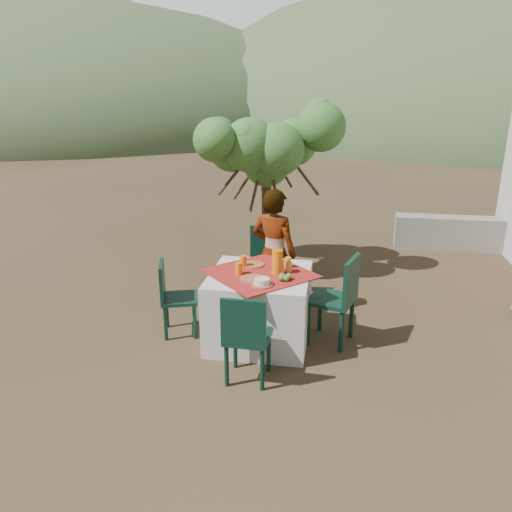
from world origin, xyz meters
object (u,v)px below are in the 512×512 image
Objects in this scene: chair_left at (173,295)px; juice_pitcher at (277,262)px; table at (260,307)px; chair_near at (246,335)px; chair_right at (339,296)px; shrub_tree at (272,156)px; person at (274,253)px; chair_far at (266,260)px.

juice_pitcher reaches higher than chair_left.
table is 1.50× the size of chair_near.
chair_right is 0.73m from juice_pitcher.
shrub_tree reaches higher than table.
table is 0.86× the size of person.
chair_near is at bearing 108.15° from person.
chair_left reaches higher than table.
chair_near is at bearing -86.29° from shrub_tree.
table is at bearing -176.92° from juice_pitcher.
shrub_tree reaches higher than chair_far.
chair_left is at bearing 54.03° from person.
juice_pitcher is (0.18, 0.01, 0.51)m from table.
juice_pitcher reaches higher than chair_right.
chair_right is 3.83× the size of juice_pitcher.
juice_pitcher reaches higher than chair_near.
chair_right reaches higher than table.
person is 1.73m from shrub_tree.
chair_far is 0.97× the size of chair_right.
chair_far is 1.94m from chair_near.
chair_left is (-0.95, -0.02, 0.08)m from table.
shrub_tree is at bearing 89.78° from chair_far.
juice_pitcher is (1.12, 0.03, 0.43)m from chair_left.
chair_far reaches higher than table.
juice_pitcher is (0.35, -2.11, -0.79)m from shrub_tree.
juice_pitcher is at bearing -80.76° from chair_far.
chair_near is 1.53m from person.
shrub_tree reaches higher than person.
chair_near is (0.02, -0.84, 0.10)m from table.
person reaches higher than juice_pitcher.
table is 1.40× the size of chair_far.
chair_far is at bearing -51.15° from person.
person reaches higher than table.
chair_near is 0.41× the size of shrub_tree.
chair_left is 2.57m from shrub_tree.
shrub_tree reaches higher than juice_pitcher.
chair_right is (0.82, 0.07, 0.15)m from table.
chair_left is at bearing -38.77° from chair_near.
shrub_tree is at bearing 99.56° from juice_pitcher.
chair_far is 1.13× the size of chair_left.
shrub_tree reaches higher than chair_left.
chair_right is (0.91, -1.02, 0.02)m from chair_far.
chair_right reaches higher than chair_left.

